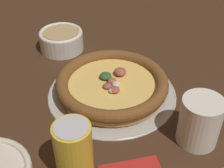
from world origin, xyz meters
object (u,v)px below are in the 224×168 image
(drinking_cup, at_px, (200,121))
(pizza_tray, at_px, (112,92))
(pizza, at_px, (112,84))
(bowl_near, at_px, (61,39))
(beverage_can, at_px, (74,152))

(drinking_cup, bearing_deg, pizza_tray, -79.82)
(pizza, bearing_deg, bowl_near, -93.54)
(bowl_near, distance_m, beverage_can, 0.45)
(drinking_cup, bearing_deg, bowl_near, -87.08)
(pizza_tray, height_order, beverage_can, beverage_can)
(beverage_can, bearing_deg, pizza, -144.26)
(drinking_cup, bearing_deg, beverage_can, -18.71)
(pizza, bearing_deg, drinking_cup, 100.16)
(bowl_near, xyz_separation_m, beverage_can, (0.21, 0.40, 0.03))
(bowl_near, height_order, drinking_cup, drinking_cup)
(pizza_tray, distance_m, drinking_cup, 0.23)
(bowl_near, relative_size, beverage_can, 1.01)
(bowl_near, distance_m, drinking_cup, 0.48)
(pizza_tray, bearing_deg, bowl_near, -93.55)
(drinking_cup, relative_size, beverage_can, 0.83)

